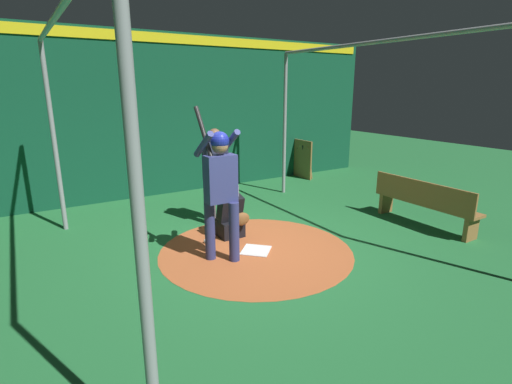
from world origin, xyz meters
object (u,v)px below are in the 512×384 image
(umpire, at_px, (216,171))
(bench, at_px, (424,202))
(home_plate, at_px, (256,250))
(bat_rack, at_px, (298,159))
(batter, at_px, (220,183))
(baseball_0, at_px, (206,241))
(catcher, at_px, (231,216))

(umpire, xyz_separation_m, bench, (2.09, 3.14, -0.54))
(home_plate, xyz_separation_m, bat_rack, (-3.84, 3.78, 0.48))
(batter, relative_size, baseball_0, 29.79)
(umpire, bearing_deg, bat_rack, 122.44)
(umpire, bearing_deg, home_plate, -1.96)
(home_plate, distance_m, batter, 1.29)
(bat_rack, xyz_separation_m, bench, (4.46, -0.59, -0.04))
(home_plate, distance_m, bat_rack, 5.41)
(catcher, distance_m, bat_rack, 4.93)
(bench, xyz_separation_m, baseball_0, (-1.30, -3.72, -0.41))
(bat_rack, bearing_deg, baseball_0, -53.79)
(umpire, relative_size, bat_rack, 1.49)
(batter, bearing_deg, home_plate, 88.75)
(bat_rack, distance_m, bench, 4.50)
(umpire, distance_m, baseball_0, 1.36)
(catcher, relative_size, umpire, 0.53)
(home_plate, relative_size, bench, 0.21)
(catcher, bearing_deg, baseball_0, -84.31)
(umpire, height_order, bench, umpire)
(home_plate, xyz_separation_m, batter, (-0.01, -0.58, 1.15))
(bat_rack, relative_size, bench, 0.59)
(home_plate, bearing_deg, bat_rack, 135.48)
(catcher, relative_size, bench, 0.47)
(home_plate, height_order, catcher, catcher)
(catcher, distance_m, bench, 3.51)
(bench, bearing_deg, bat_rack, 172.47)
(bench, bearing_deg, catcher, -112.63)
(baseball_0, bearing_deg, home_plate, 37.87)
(batter, bearing_deg, baseball_0, 175.80)
(batter, xyz_separation_m, catcher, (-0.72, 0.54, -0.80))
(batter, bearing_deg, catcher, 143.31)
(batter, height_order, baseball_0, batter)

